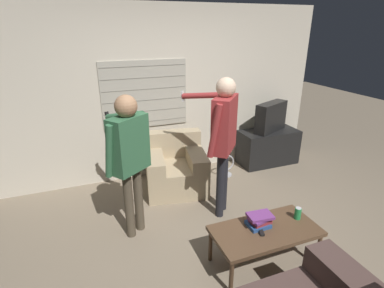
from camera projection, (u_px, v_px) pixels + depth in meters
name	position (u px, v px, depth m)	size (l,w,h in m)	color
ground_plane	(218.00, 250.00, 3.21)	(16.00, 16.00, 0.00)	#7F705B
wall_back	(162.00, 95.00, 4.50)	(5.20, 0.08, 2.55)	beige
armchair_beige	(175.00, 168.00, 4.36)	(0.97, 0.95, 0.79)	tan
coffee_table	(265.00, 233.00, 2.91)	(1.04, 0.53, 0.40)	brown
tv_stand	(268.00, 147.00, 5.16)	(1.00, 0.48, 0.59)	black
tv	(271.00, 117.00, 4.96)	(0.68, 0.45, 0.49)	black
person_left_standing	(129.00, 150.00, 3.13)	(0.52, 0.83, 1.62)	#4C4233
person_right_standing	(223.00, 131.00, 3.47)	(0.55, 0.85, 1.72)	black
book_stack	(259.00, 220.00, 2.92)	(0.25, 0.19, 0.13)	#284C89
soda_can	(298.00, 213.00, 3.04)	(0.07, 0.07, 0.13)	#238E47
spare_remote	(261.00, 231.00, 2.85)	(0.08, 0.14, 0.02)	black
floor_fan	(226.00, 166.00, 4.76)	(0.28, 0.20, 0.35)	#A8A8AD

